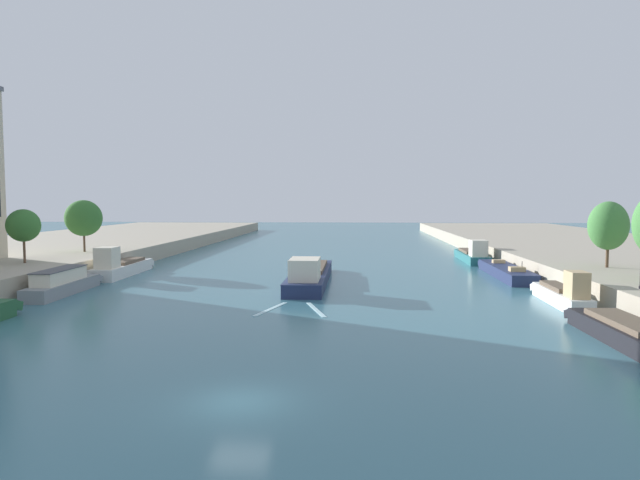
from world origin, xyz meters
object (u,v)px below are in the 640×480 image
tree_left_third (23,226)px  barge_midriver (310,274)px  moored_boat_left_end (63,283)px  tree_right_midway (608,226)px  moored_boat_right_midway (505,271)px  moored_boat_right_gap_after (563,294)px  moored_boat_right_end (472,255)px  tree_left_second (84,218)px  moored_boat_left_gap_after (121,266)px

tree_left_third → barge_midriver: bearing=3.9°
moored_boat_left_end → tree_right_midway: size_ratio=1.88×
barge_midriver → moored_boat_right_midway: size_ratio=1.28×
barge_midriver → moored_boat_right_gap_after: size_ratio=1.96×
barge_midriver → moored_boat_right_end: (21.39, 22.87, -0.02)m
barge_midriver → moored_boat_left_end: size_ratio=1.80×
moored_boat_left_end → tree_left_second: tree_left_second is taller
moored_boat_left_gap_after → tree_right_midway: size_ratio=2.13×
moored_boat_right_midway → tree_right_midway: tree_right_midway is taller
moored_boat_right_end → moored_boat_left_gap_after: bearing=-157.7°
moored_boat_right_midway → tree_left_second: bearing=175.9°
moored_boat_right_end → tree_left_third: tree_left_third is taller
moored_boat_left_end → moored_boat_right_midway: moored_boat_left_end is taller
moored_boat_right_gap_after → tree_left_third: tree_left_third is taller
barge_midriver → tree_right_midway: (28.91, -2.26, 5.23)m
tree_left_second → moored_boat_left_end: bearing=-69.0°
moored_boat_right_midway → moored_boat_right_end: (-0.39, 15.94, 0.35)m
tree_left_third → tree_left_second: 12.65m
moored_boat_left_gap_after → moored_boat_right_gap_after: (44.00, -15.64, -0.11)m
moored_boat_left_gap_after → moored_boat_left_end: bearing=-90.2°
barge_midriver → moored_boat_right_gap_after: barge_midriver is taller
moored_boat_right_midway → tree_left_third: tree_left_third is taller
moored_boat_right_gap_after → moored_boat_right_midway: moored_boat_right_gap_after is taller
moored_boat_left_gap_after → moored_boat_right_gap_after: 46.70m
moored_boat_right_end → tree_left_third: bearing=-153.9°
moored_boat_right_gap_after → moored_boat_right_end: bearing=90.6°
moored_boat_right_end → tree_left_second: 52.51m
moored_boat_right_gap_after → tree_left_third: 52.14m
barge_midriver → moored_boat_right_end: moored_boat_right_end is taller
barge_midriver → moored_boat_right_gap_after: 24.21m
tree_left_second → moored_boat_left_gap_after: bearing=-38.3°
moored_boat_left_end → tree_right_midway: bearing=6.2°
moored_boat_right_midway → tree_left_third: 52.27m
tree_left_third → moored_boat_right_midway: bearing=9.9°
moored_boat_right_midway → tree_left_second: (-51.16, 3.70, 5.83)m
moored_boat_right_end → tree_left_third: 56.81m
moored_boat_left_end → tree_left_third: 10.47m
tree_left_third → tree_left_second: (0.05, 12.65, 0.37)m
barge_midriver → moored_boat_right_midway: (21.78, 6.93, -0.37)m
moored_boat_right_end → tree_right_midway: bearing=-73.3°
moored_boat_right_end → barge_midriver: bearing=-133.1°
tree_left_second → barge_midriver: bearing=-19.9°
barge_midriver → tree_left_third: size_ratio=3.87×
tree_left_second → tree_right_midway: tree_left_second is taller
tree_left_third → tree_right_midway: (58.33, -0.24, 0.16)m
moored_boat_left_end → moored_boat_left_gap_after: (0.04, 12.79, 0.05)m
tree_right_midway → moored_boat_right_gap_after: bearing=-130.5°
moored_boat_right_gap_after → moored_boat_right_end: size_ratio=0.74×
moored_boat_right_midway → moored_boat_right_end: bearing=91.4°
barge_midriver → moored_boat_left_gap_after: (-22.26, 5.00, 0.07)m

